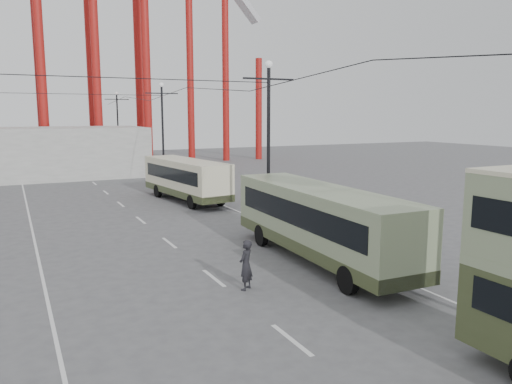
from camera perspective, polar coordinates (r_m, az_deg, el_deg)
road_markings at (r=28.78m, az=-11.70°, el=-4.00°), size 12.52×120.00×0.01m
lamp_post_mid at (r=28.86m, az=1.44°, el=5.60°), size 3.20×0.44×9.32m
lamp_post_far at (r=49.39m, az=-10.61°, el=6.82°), size 3.20×0.44×9.32m
lamp_post_distant at (r=70.80m, az=-15.50°, el=7.23°), size 3.20×0.44×9.32m
fairground_shed at (r=54.67m, az=-24.40°, el=4.08°), size 22.00×10.00×5.00m
single_decker_green at (r=21.61m, az=7.30°, el=-3.25°), size 2.99×11.47×3.22m
single_decker_cream at (r=36.87m, az=-8.01°, el=1.60°), size 3.70×9.99×3.03m
pedestrian at (r=18.26m, az=-1.16°, el=-8.34°), size 0.80×0.76×1.85m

